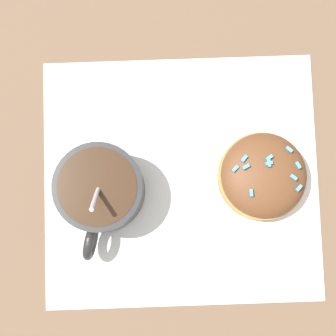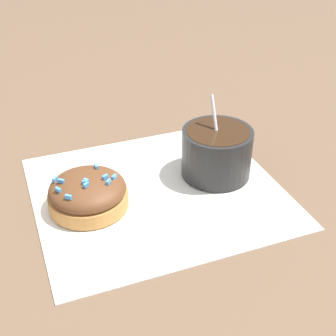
{
  "view_description": "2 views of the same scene",
  "coord_description": "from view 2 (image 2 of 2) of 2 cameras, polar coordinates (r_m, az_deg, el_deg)",
  "views": [
    {
      "loc": [
        -0.02,
        -0.05,
        0.58
      ],
      "look_at": [
        -0.01,
        0.01,
        0.03
      ],
      "focal_mm": 60.0,
      "sensor_mm": 36.0,
      "label": 1
    },
    {
      "loc": [
        0.2,
        0.4,
        0.32
      ],
      "look_at": [
        -0.01,
        0.0,
        0.03
      ],
      "focal_mm": 50.0,
      "sensor_mm": 36.0,
      "label": 2
    }
  ],
  "objects": [
    {
      "name": "frosted_pastry",
      "position": [
        0.53,
        -9.74,
        -2.99
      ],
      "size": [
        0.09,
        0.09,
        0.04
      ],
      "color": "#C18442",
      "rests_on": "paper_napkin"
    },
    {
      "name": "paper_napkin",
      "position": [
        0.55,
        -1.3,
        -2.85
      ],
      "size": [
        0.31,
        0.29,
        0.0
      ],
      "color": "white",
      "rests_on": "ground_plane"
    },
    {
      "name": "coffee_cup",
      "position": [
        0.57,
        5.69,
        2.42
      ],
      "size": [
        0.09,
        0.11,
        0.1
      ],
      "color": "black",
      "rests_on": "paper_napkin"
    },
    {
      "name": "ground_plane",
      "position": [
        0.55,
        -1.3,
        -2.98
      ],
      "size": [
        3.0,
        3.0,
        0.0
      ],
      "primitive_type": "plane",
      "color": "brown"
    }
  ]
}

